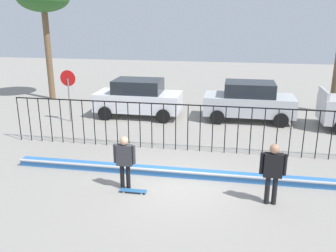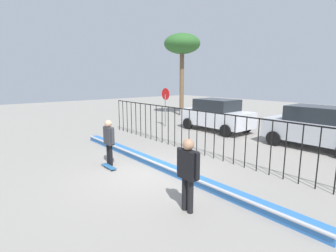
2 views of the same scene
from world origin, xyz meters
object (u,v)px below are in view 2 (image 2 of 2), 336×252
parked_car_white (216,115)px  parked_car_silver (317,127)px  skateboarder (109,138)px  skateboard (109,167)px  camera_operator (188,169)px  palm_tree_short (182,46)px  stop_sign (165,102)px

parked_car_white → parked_car_silver: same height
skateboarder → parked_car_white: bearing=94.2°
skateboard → camera_operator: size_ratio=0.46×
parked_car_silver → palm_tree_short: bearing=170.3°
stop_sign → palm_tree_short: palm_tree_short is taller
skateboard → parked_car_white: (-1.95, 8.10, 0.91)m
parked_car_white → stop_sign: stop_sign is taller
skateboard → palm_tree_short: bearing=104.6°
palm_tree_short → parked_car_silver: bearing=-12.8°
skateboarder → parked_car_white: (-1.66, 7.90, -0.02)m
skateboarder → parked_car_white: size_ratio=0.39×
skateboarder → skateboard: size_ratio=2.07×
skateboard → parked_car_white: bearing=81.4°
stop_sign → palm_tree_short: bearing=126.3°
skateboarder → parked_car_silver: parked_car_silver is taller
skateboard → parked_car_silver: size_ratio=0.19×
skateboarder → palm_tree_short: palm_tree_short is taller
parked_car_white → parked_car_silver: size_ratio=1.00×
camera_operator → parked_car_silver: size_ratio=0.41×
camera_operator → parked_car_silver: (-0.37, 8.33, -0.08)m
palm_tree_short → skateboarder: bearing=-53.8°
parked_car_white → palm_tree_short: size_ratio=0.64×
parked_car_white → skateboard: bearing=-73.8°
skateboarder → camera_operator: (4.19, -0.14, 0.06)m
skateboard → camera_operator: (3.91, 0.05, 0.99)m
skateboard → parked_car_silver: parked_car_silver is taller
stop_sign → skateboard: bearing=-53.0°
parked_car_white → skateboarder: bearing=-75.5°
skateboard → skateboarder: bearing=123.8°
palm_tree_short → camera_operator: bearing=-42.2°
parked_car_silver → stop_sign: size_ratio=1.72×
palm_tree_short → parked_car_white: bearing=-25.2°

